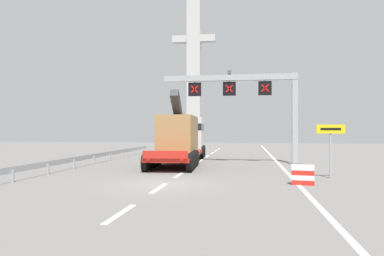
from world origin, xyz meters
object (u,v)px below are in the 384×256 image
at_px(heavy_haul_truck_red, 183,137).
at_px(exit_sign_yellow, 331,138).
at_px(bridge_pylon_distant, 194,57).
at_px(overhead_lane_gantry, 248,92).
at_px(crash_barrier_striped, 303,175).

bearing_deg(heavy_haul_truck_red, exit_sign_yellow, -43.32).
bearing_deg(bridge_pylon_distant, overhead_lane_gantry, -76.86).
bearing_deg(overhead_lane_gantry, bridge_pylon_distant, 103.14).
bearing_deg(heavy_haul_truck_red, overhead_lane_gantry, -8.38).
distance_m(overhead_lane_gantry, exit_sign_yellow, 9.72).
relative_size(overhead_lane_gantry, exit_sign_yellow, 3.70).
height_order(heavy_haul_truck_red, crash_barrier_striped, heavy_haul_truck_red).
bearing_deg(heavy_haul_truck_red, bridge_pylon_distant, 97.18).
distance_m(exit_sign_yellow, crash_barrier_striped, 3.51).
distance_m(exit_sign_yellow, bridge_pylon_distant, 59.71).
bearing_deg(overhead_lane_gantry, crash_barrier_striped, -77.10).
xyz_separation_m(exit_sign_yellow, bridge_pylon_distant, (-15.29, 55.54, 15.69)).
height_order(overhead_lane_gantry, exit_sign_yellow, overhead_lane_gantry).
xyz_separation_m(overhead_lane_gantry, exit_sign_yellow, (4.22, -8.11, -3.28)).
xyz_separation_m(exit_sign_yellow, crash_barrier_striped, (-1.78, -2.54, -1.65)).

